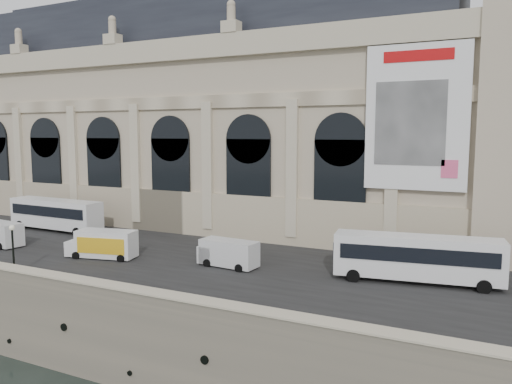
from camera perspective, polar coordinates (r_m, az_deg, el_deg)
ground at (r=42.89m, az=-22.76°, el=-18.08°), size 260.00×260.00×0.00m
quay at (r=68.80m, az=-0.37°, el=-5.50°), size 160.00×70.00×6.00m
street at (r=50.64m, az=-11.05°, el=-6.61°), size 160.00×24.00×0.06m
parapet at (r=40.98m, az=-22.56°, el=-9.38°), size 160.00×1.40×1.21m
museum at (r=66.58m, az=-6.65°, el=8.53°), size 69.00×18.70×29.10m
bus_left at (r=63.84m, az=-21.91°, el=-2.30°), size 12.86×3.25×3.77m
bus_right at (r=40.92m, az=17.89°, el=-7.09°), size 12.85×4.47×3.71m
van_c at (r=43.93m, az=-3.47°, el=-6.98°), size 5.48×2.55×2.38m
box_truck at (r=48.82m, az=-17.10°, el=-5.72°), size 6.87×3.46×2.65m
lamp_right at (r=45.43m, az=-26.00°, el=-6.05°), size 0.43×0.43×4.23m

